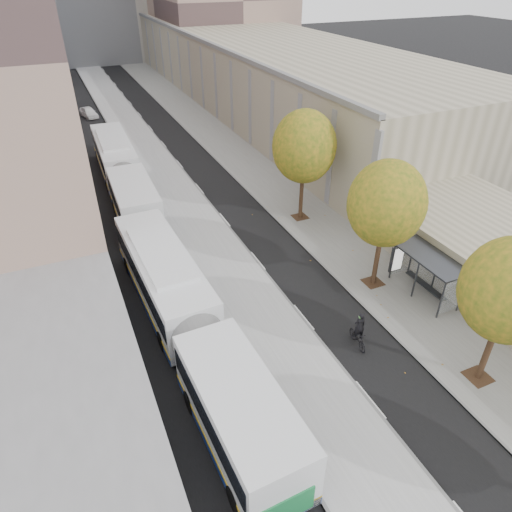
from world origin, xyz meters
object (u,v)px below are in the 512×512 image
bus_shelter (432,262)px  bus_near (190,323)px  bus_far (122,173)px  cyclist (358,333)px  distant_car (89,112)px

bus_shelter → bus_near: size_ratio=0.23×
bus_near → bus_far: size_ratio=1.01×
bus_shelter → bus_far: (-13.13, 20.93, -0.49)m
bus_shelter → cyclist: (-5.94, -1.89, -1.43)m
bus_near → cyclist: size_ratio=9.24×
cyclist → distant_car: 46.78m
distant_car → bus_shelter: bearing=-85.4°
cyclist → bus_far: bearing=114.0°
cyclist → distant_car: bearing=105.4°
bus_near → distant_car: bus_near is taller
bus_far → cyclist: size_ratio=9.14×
bus_near → cyclist: (7.59, -3.06, -0.96)m
bus_near → distant_car: 43.18m
bus_shelter → distant_car: size_ratio=1.26×
bus_shelter → distant_car: 46.26m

